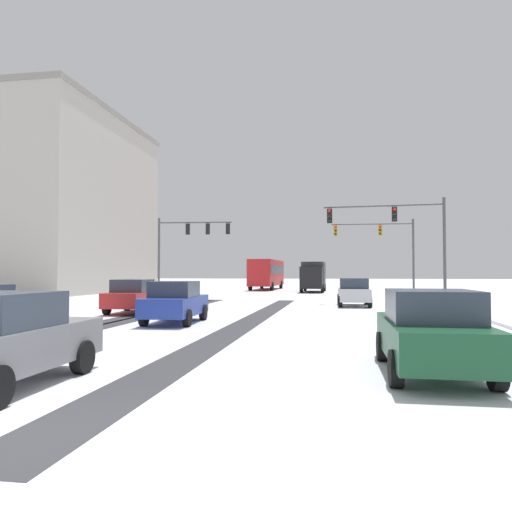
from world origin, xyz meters
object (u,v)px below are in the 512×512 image
object	(u,v)px
bus_oncoming	(267,272)
office_building_far_left_block	(21,205)
box_truck_delivery	(313,276)
traffic_signal_far_right	(384,240)
traffic_signal_near_right	(400,228)
car_red_second	(133,296)
traffic_signal_far_left	(188,238)
car_dark_green_fifth	(431,332)
car_silver_lead	(354,292)
car_blue_third	(175,302)
car_grey_sixth	(0,340)

from	to	relation	value
bus_oncoming	office_building_far_left_block	world-z (taller)	office_building_far_left_block
bus_oncoming	box_truck_delivery	world-z (taller)	bus_oncoming
box_truck_delivery	office_building_far_left_block	world-z (taller)	office_building_far_left_block
traffic_signal_far_right	traffic_signal_near_right	distance (m)	11.73
car_red_second	bus_oncoming	bearing A→B (deg)	86.85
traffic_signal_far_left	car_red_second	bearing A→B (deg)	-81.81
car_red_second	office_building_far_left_block	xyz separation A→B (m)	(-22.20, 23.08, 8.05)
traffic_signal_near_right	bus_oncoming	distance (m)	27.72
traffic_signal_near_right	car_dark_green_fifth	bearing A→B (deg)	-95.70
car_silver_lead	box_truck_delivery	size ratio (longest dim) A/B	0.56
traffic_signal_far_right	bus_oncoming	bearing A→B (deg)	132.06
car_blue_third	bus_oncoming	size ratio (longest dim) A/B	0.38
car_grey_sixth	car_silver_lead	bearing A→B (deg)	72.88
bus_oncoming	car_red_second	bearing A→B (deg)	-93.15
traffic_signal_near_right	traffic_signal_far_right	bearing A→B (deg)	89.27
traffic_signal_far_right	traffic_signal_near_right	world-z (taller)	same
traffic_signal_far_right	traffic_signal_far_left	xyz separation A→B (m)	(-16.16, -3.71, 0.11)
car_grey_sixth	box_truck_delivery	size ratio (longest dim) A/B	0.56
traffic_signal_near_right	office_building_far_left_block	distance (m)	38.87
traffic_signal_far_left	box_truck_delivery	xyz separation A→B (m)	(9.84, 10.73, -3.16)
car_grey_sixth	bus_oncoming	bearing A→B (deg)	92.63
bus_oncoming	car_silver_lead	bearing A→B (deg)	-71.72
car_blue_third	car_dark_green_fifth	xyz separation A→B (m)	(7.94, -8.33, 0.00)
bus_oncoming	box_truck_delivery	xyz separation A→B (m)	(5.61, -6.20, -0.36)
traffic_signal_far_right	car_silver_lead	bearing A→B (deg)	-102.54
car_silver_lead	car_blue_third	bearing A→B (deg)	-123.26
traffic_signal_far_left	car_silver_lead	distance (m)	16.94
traffic_signal_far_right	car_silver_lead	world-z (taller)	traffic_signal_far_right
traffic_signal_far_right	car_silver_lead	xyz separation A→B (m)	(-3.04, -13.67, -3.86)
traffic_signal_far_right	bus_oncoming	size ratio (longest dim) A/B	0.63
car_grey_sixth	box_truck_delivery	xyz separation A→B (m)	(3.38, 42.30, 0.82)
office_building_far_left_block	bus_oncoming	bearing A→B (deg)	23.46
traffic_signal_near_right	box_truck_delivery	size ratio (longest dim) A/B	0.98
traffic_signal_far_right	traffic_signal_near_right	bearing A→B (deg)	-90.73
car_silver_lead	car_grey_sixth	world-z (taller)	same
traffic_signal_far_right	office_building_far_left_block	xyz separation A→B (m)	(-35.97, 2.78, 4.19)
traffic_signal_far_left	box_truck_delivery	world-z (taller)	traffic_signal_far_left
car_silver_lead	car_blue_third	size ratio (longest dim) A/B	0.99
box_truck_delivery	car_blue_third	bearing A→B (deg)	-97.02
car_silver_lead	box_truck_delivery	distance (m)	20.96
box_truck_delivery	traffic_signal_far_left	bearing A→B (deg)	-132.53
traffic_signal_far_right	box_truck_delivery	size ratio (longest dim) A/B	0.93
traffic_signal_far_left	traffic_signal_near_right	bearing A→B (deg)	-26.59
car_blue_third	bus_oncoming	bearing A→B (deg)	92.60
traffic_signal_far_left	office_building_far_left_block	distance (m)	21.24
traffic_signal_far_right	car_blue_third	xyz separation A→B (m)	(-10.21, -24.60, -3.86)
car_grey_sixth	bus_oncoming	distance (m)	48.57
car_grey_sixth	box_truck_delivery	distance (m)	42.45
car_red_second	car_dark_green_fifth	bearing A→B (deg)	-47.68
traffic_signal_far_right	car_blue_third	world-z (taller)	traffic_signal_far_right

